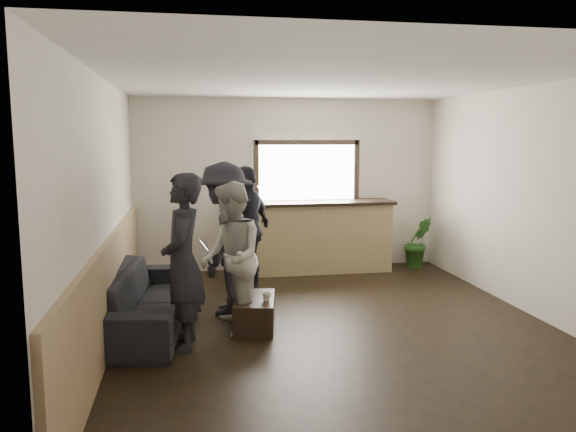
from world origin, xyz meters
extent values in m
cube|color=black|center=(0.00, 0.00, 0.00)|extent=(5.00, 6.00, 0.01)
cube|color=silver|center=(0.00, 0.00, 2.80)|extent=(5.00, 6.00, 0.01)
cube|color=silver|center=(0.00, 3.00, 1.40)|extent=(5.00, 0.01, 2.80)
cube|color=silver|center=(0.00, -3.00, 1.40)|extent=(5.00, 0.01, 2.80)
cube|color=silver|center=(-2.50, 0.00, 1.40)|extent=(0.01, 6.00, 2.80)
cube|color=silver|center=(2.50, 0.00, 1.40)|extent=(0.01, 6.00, 2.80)
cube|color=tan|center=(-2.47, 0.00, 0.55)|extent=(0.06, 5.90, 1.10)
cube|color=#9D8655|center=(0.30, 2.68, 0.55)|extent=(2.60, 0.60, 1.10)
cube|color=black|center=(0.30, 2.68, 1.12)|extent=(2.70, 0.68, 0.05)
cube|color=white|center=(0.30, 2.96, 1.60)|extent=(1.60, 0.06, 0.90)
cube|color=#3F3326|center=(0.30, 2.93, 2.09)|extent=(1.72, 0.08, 0.08)
cube|color=#3F3326|center=(-0.54, 2.93, 1.60)|extent=(0.08, 0.08, 1.06)
cube|color=#3F3326|center=(1.14, 2.93, 1.60)|extent=(0.08, 0.08, 1.06)
imported|color=black|center=(-2.15, 0.32, 0.34)|extent=(1.17, 2.42, 0.68)
cube|color=black|center=(-0.91, 0.09, 0.18)|extent=(0.57, 0.86, 0.35)
imported|color=silver|center=(-1.02, 0.34, 0.40)|extent=(0.17, 0.17, 0.10)
imported|color=silver|center=(-0.79, -0.05, 0.40)|extent=(0.14, 0.14, 0.09)
imported|color=#2D6623|center=(2.15, 2.65, 0.43)|extent=(0.48, 0.39, 0.86)
imported|color=black|center=(-1.70, -0.37, 0.91)|extent=(0.48, 0.69, 1.81)
cube|color=black|center=(-1.48, -0.39, 1.07)|extent=(0.10, 0.08, 0.12)
cube|color=white|center=(-1.48, -0.39, 1.08)|extent=(0.08, 0.07, 0.11)
imported|color=#B7B2A5|center=(-1.18, 0.01, 0.85)|extent=(0.71, 0.87, 1.69)
cube|color=black|center=(-0.96, 0.03, 0.98)|extent=(0.10, 0.08, 0.12)
cube|color=white|center=(-0.96, 0.02, 0.99)|extent=(0.08, 0.07, 0.11)
imported|color=black|center=(-1.20, 0.75, 0.94)|extent=(0.98, 1.35, 1.87)
cube|color=black|center=(-0.99, 0.69, 1.09)|extent=(0.11, 0.09, 0.12)
cube|color=white|center=(-0.99, 0.68, 1.10)|extent=(0.09, 0.08, 0.11)
imported|color=black|center=(-0.82, 1.68, 0.89)|extent=(0.98, 1.09, 1.78)
cube|color=black|center=(-0.64, 1.54, 1.45)|extent=(0.12, 0.11, 0.12)
cube|color=white|center=(-0.64, 1.54, 1.45)|extent=(0.10, 0.10, 0.11)
camera|label=1|loc=(-1.63, -6.08, 2.16)|focal=35.00mm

